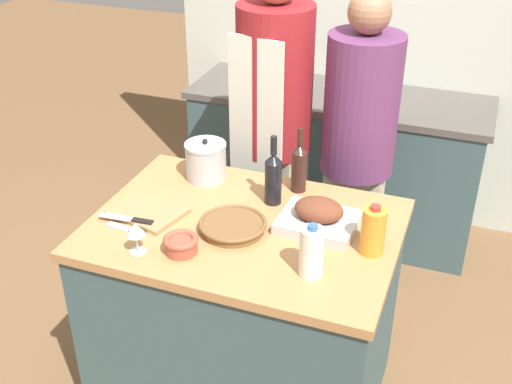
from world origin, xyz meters
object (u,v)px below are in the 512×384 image
object	(u,v)px
stock_pot	(206,161)
condiment_bottle_short	(281,67)
wine_bottle_green	(273,177)
knife_paring	(127,229)
wicker_basket	(233,226)
cutting_board	(148,212)
roasting_pan	(318,217)
person_cook_guest	(358,147)
juice_jug	(373,231)
wine_bottle_dark	(299,166)
stand_mixer	(370,77)
condiment_bottle_tall	(264,67)
wine_glass_left	(136,230)
mixing_bowl	(181,244)
person_cook_aproned	(274,125)
milk_jug	(312,252)
knife_chef	(128,219)

from	to	relation	value
stock_pot	condiment_bottle_short	xyz separation A→B (m)	(-0.10, 1.34, -0.01)
wine_bottle_green	knife_paring	xyz separation A→B (m)	(-0.47, -0.40, -0.12)
wicker_basket	cutting_board	bearing A→B (deg)	-179.43
roasting_pan	person_cook_guest	world-z (taller)	person_cook_guest
juice_jug	wine_bottle_dark	distance (m)	0.53
stock_pot	stand_mixer	distance (m)	1.31
condiment_bottle_tall	person_cook_guest	xyz separation A→B (m)	(0.79, -0.83, -0.04)
wine_bottle_dark	wine_glass_left	world-z (taller)	wine_bottle_dark
roasting_pan	mixing_bowl	world-z (taller)	roasting_pan
condiment_bottle_tall	person_cook_aproned	world-z (taller)	person_cook_aproned
cutting_board	wine_glass_left	distance (m)	0.28
mixing_bowl	wine_glass_left	size ratio (longest dim) A/B	1.04
cutting_board	condiment_bottle_short	world-z (taller)	condiment_bottle_short
wine_bottle_dark	person_cook_aproned	bearing A→B (deg)	120.94
wicker_basket	wine_glass_left	distance (m)	0.38
wine_bottle_green	wine_glass_left	distance (m)	0.63
condiment_bottle_short	person_cook_guest	size ratio (longest dim) A/B	0.12
person_cook_aproned	milk_jug	bearing A→B (deg)	-52.86
roasting_pan	person_cook_aproned	world-z (taller)	person_cook_aproned
wine_bottle_green	wine_bottle_dark	bearing A→B (deg)	63.20
knife_chef	stand_mixer	distance (m)	1.79
wine_glass_left	stock_pot	bearing A→B (deg)	89.55
mixing_bowl	person_cook_guest	world-z (taller)	person_cook_guest
cutting_board	mixing_bowl	distance (m)	0.32
condiment_bottle_short	juice_jug	bearing A→B (deg)	-61.10
wicker_basket	person_cook_aproned	size ratio (longest dim) A/B	0.15
knife_chef	knife_paring	size ratio (longest dim) A/B	1.31
wine_bottle_dark	condiment_bottle_tall	size ratio (longest dim) A/B	2.04
stock_pot	juice_jug	bearing A→B (deg)	-20.76
cutting_board	knife_paring	xyz separation A→B (m)	(-0.02, -0.14, -0.01)
wicker_basket	stand_mixer	xyz separation A→B (m)	(0.20, 1.58, 0.10)
person_cook_guest	stock_pot	bearing A→B (deg)	-138.92
cutting_board	person_cook_aproned	bearing A→B (deg)	73.76
knife_paring	stock_pot	bearing A→B (deg)	76.70
knife_paring	cutting_board	bearing A→B (deg)	83.40
juice_jug	condiment_bottle_tall	bearing A→B (deg)	121.62
stock_pot	stand_mixer	bearing A→B (deg)	68.70
roasting_pan	wine_bottle_green	size ratio (longest dim) A/B	1.01
roasting_pan	wine_bottle_dark	size ratio (longest dim) A/B	1.05
knife_paring	person_cook_guest	world-z (taller)	person_cook_guest
juice_jug	condiment_bottle_short	size ratio (longest dim) A/B	1.02
person_cook_aproned	person_cook_guest	size ratio (longest dim) A/B	1.07
wine_bottle_green	knife_chef	distance (m)	0.61
wicker_basket	stock_pot	size ratio (longest dim) A/B	1.38
stand_mixer	condiment_bottle_short	xyz separation A→B (m)	(-0.57, 0.12, -0.05)
wicker_basket	knife_paring	size ratio (longest dim) A/B	1.53
condiment_bottle_tall	person_cook_guest	bearing A→B (deg)	-46.55
cutting_board	stock_pot	distance (m)	0.38
knife_paring	person_cook_guest	distance (m)	1.24
stand_mixer	person_cook_guest	distance (m)	0.71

